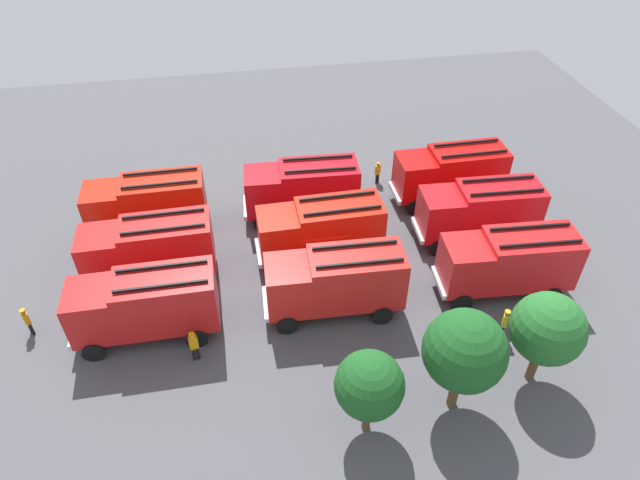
{
  "coord_description": "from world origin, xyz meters",
  "views": [
    {
      "loc": [
        4.37,
        24.05,
        21.75
      ],
      "look_at": [
        0.0,
        0.0,
        1.4
      ],
      "focal_mm": 31.13,
      "sensor_mm": 36.0,
      "label": 1
    }
  ],
  "objects_px": {
    "fire_truck_0": "(451,172)",
    "fire_truck_3": "(480,210)",
    "firefighter_4": "(378,172)",
    "fire_truck_2": "(147,203)",
    "tree_0": "(548,329)",
    "fire_truck_7": "(336,280)",
    "tree_2": "(369,385)",
    "firefighter_2": "(27,320)",
    "fire_truck_8": "(145,303)",
    "fire_truck_6": "(509,261)",
    "firefighter_1": "(505,322)",
    "fire_truck_1": "(302,188)",
    "fire_truck_4": "(321,229)",
    "firefighter_0": "(346,217)",
    "firefighter_3": "(194,345)",
    "fire_truck_5": "(149,248)",
    "tree_1": "(465,351)",
    "traffic_cone_0": "(456,323)"
  },
  "relations": [
    {
      "from": "fire_truck_2",
      "to": "firefighter_2",
      "type": "relative_size",
      "value": 4.23
    },
    {
      "from": "fire_truck_7",
      "to": "tree_2",
      "type": "bearing_deg",
      "value": 91.83
    },
    {
      "from": "fire_truck_0",
      "to": "tree_0",
      "type": "relative_size",
      "value": 1.42
    },
    {
      "from": "firefighter_2",
      "to": "firefighter_4",
      "type": "distance_m",
      "value": 23.16
    },
    {
      "from": "fire_truck_5",
      "to": "tree_2",
      "type": "distance_m",
      "value": 14.8
    },
    {
      "from": "fire_truck_4",
      "to": "fire_truck_7",
      "type": "distance_m",
      "value": 4.25
    },
    {
      "from": "tree_1",
      "to": "firefighter_2",
      "type": "bearing_deg",
      "value": -21.67
    },
    {
      "from": "firefighter_1",
      "to": "firefighter_4",
      "type": "xyz_separation_m",
      "value": [
        2.6,
        -14.64,
        -0.14
      ]
    },
    {
      "from": "tree_0",
      "to": "firefighter_3",
      "type": "bearing_deg",
      "value": -14.15
    },
    {
      "from": "firefighter_2",
      "to": "tree_2",
      "type": "distance_m",
      "value": 17.59
    },
    {
      "from": "fire_truck_8",
      "to": "tree_2",
      "type": "bearing_deg",
      "value": 142.95
    },
    {
      "from": "firefighter_2",
      "to": "fire_truck_6",
      "type": "bearing_deg",
      "value": -36.88
    },
    {
      "from": "fire_truck_8",
      "to": "tree_0",
      "type": "bearing_deg",
      "value": 161.52
    },
    {
      "from": "fire_truck_5",
      "to": "traffic_cone_0",
      "type": "distance_m",
      "value": 16.81
    },
    {
      "from": "fire_truck_2",
      "to": "tree_0",
      "type": "relative_size",
      "value": 1.42
    },
    {
      "from": "fire_truck_5",
      "to": "firefighter_0",
      "type": "height_order",
      "value": "fire_truck_5"
    },
    {
      "from": "fire_truck_6",
      "to": "tree_2",
      "type": "relative_size",
      "value": 1.64
    },
    {
      "from": "firefighter_1",
      "to": "firefighter_3",
      "type": "relative_size",
      "value": 0.99
    },
    {
      "from": "traffic_cone_0",
      "to": "fire_truck_7",
      "type": "bearing_deg",
      "value": -21.58
    },
    {
      "from": "fire_truck_3",
      "to": "firefighter_3",
      "type": "distance_m",
      "value": 18.06
    },
    {
      "from": "fire_truck_0",
      "to": "tree_0",
      "type": "distance_m",
      "value": 14.55
    },
    {
      "from": "fire_truck_6",
      "to": "firefighter_2",
      "type": "relative_size",
      "value": 4.32
    },
    {
      "from": "firefighter_3",
      "to": "traffic_cone_0",
      "type": "distance_m",
      "value": 13.14
    },
    {
      "from": "fire_truck_2",
      "to": "firefighter_1",
      "type": "distance_m",
      "value": 21.38
    },
    {
      "from": "firefighter_0",
      "to": "firefighter_3",
      "type": "distance_m",
      "value": 12.55
    },
    {
      "from": "fire_truck_3",
      "to": "firefighter_1",
      "type": "bearing_deg",
      "value": 80.8
    },
    {
      "from": "fire_truck_7",
      "to": "firefighter_1",
      "type": "xyz_separation_m",
      "value": [
        -7.91,
        3.29,
        -1.12
      ]
    },
    {
      "from": "fire_truck_0",
      "to": "tree_1",
      "type": "bearing_deg",
      "value": 70.77
    },
    {
      "from": "fire_truck_8",
      "to": "firefighter_3",
      "type": "bearing_deg",
      "value": 136.41
    },
    {
      "from": "fire_truck_5",
      "to": "traffic_cone_0",
      "type": "bearing_deg",
      "value": 155.94
    },
    {
      "from": "fire_truck_2",
      "to": "firefighter_2",
      "type": "height_order",
      "value": "fire_truck_2"
    },
    {
      "from": "fire_truck_0",
      "to": "fire_truck_8",
      "type": "relative_size",
      "value": 1.0
    },
    {
      "from": "firefighter_4",
      "to": "fire_truck_2",
      "type": "bearing_deg",
      "value": 53.07
    },
    {
      "from": "firefighter_1",
      "to": "tree_0",
      "type": "distance_m",
      "value": 3.54
    },
    {
      "from": "fire_truck_8",
      "to": "tree_1",
      "type": "distance_m",
      "value": 15.11
    },
    {
      "from": "fire_truck_2",
      "to": "fire_truck_5",
      "type": "xyz_separation_m",
      "value": [
        -0.33,
        4.27,
        0.0
      ]
    },
    {
      "from": "fire_truck_6",
      "to": "firefighter_1",
      "type": "distance_m",
      "value": 3.59
    },
    {
      "from": "fire_truck_0",
      "to": "firefighter_2",
      "type": "distance_m",
      "value": 25.95
    },
    {
      "from": "fire_truck_0",
      "to": "fire_truck_6",
      "type": "relative_size",
      "value": 0.98
    },
    {
      "from": "fire_truck_1",
      "to": "fire_truck_5",
      "type": "distance_m",
      "value": 10.03
    },
    {
      "from": "fire_truck_0",
      "to": "tree_1",
      "type": "xyz_separation_m",
      "value": [
        5.33,
        15.15,
        1.53
      ]
    },
    {
      "from": "firefighter_1",
      "to": "firefighter_4",
      "type": "relative_size",
      "value": 1.14
    },
    {
      "from": "fire_truck_1",
      "to": "tree_0",
      "type": "distance_m",
      "value": 16.8
    },
    {
      "from": "fire_truck_3",
      "to": "fire_truck_6",
      "type": "bearing_deg",
      "value": 89.68
    },
    {
      "from": "firefighter_2",
      "to": "fire_truck_5",
      "type": "bearing_deg",
      "value": -5.93
    },
    {
      "from": "fire_truck_7",
      "to": "traffic_cone_0",
      "type": "bearing_deg",
      "value": 160.86
    },
    {
      "from": "fire_truck_0",
      "to": "fire_truck_3",
      "type": "height_order",
      "value": "same"
    },
    {
      "from": "fire_truck_8",
      "to": "tree_0",
      "type": "relative_size",
      "value": 1.42
    },
    {
      "from": "fire_truck_1",
      "to": "firefighter_4",
      "type": "height_order",
      "value": "fire_truck_1"
    },
    {
      "from": "firefighter_0",
      "to": "fire_truck_4",
      "type": "bearing_deg",
      "value": 53.75
    }
  ]
}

